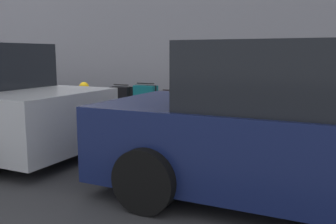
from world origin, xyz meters
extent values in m
plane|color=#333335|center=(0.00, 0.00, 0.00)|extent=(40.00, 40.00, 0.00)
cube|color=#9E9B93|center=(0.00, -2.50, 0.07)|extent=(18.00, 5.00, 0.14)
cube|color=navy|center=(-4.05, -0.63, 0.47)|extent=(0.35, 0.22, 0.66)
cube|color=black|center=(-4.05, -0.63, 0.47)|extent=(0.35, 0.05, 0.68)
cylinder|color=gray|center=(-4.19, -0.62, 0.82)|extent=(0.02, 0.02, 0.04)
cylinder|color=gray|center=(-3.91, -0.64, 0.82)|extent=(0.02, 0.02, 0.04)
cylinder|color=black|center=(-4.05, -0.63, 0.84)|extent=(0.28, 0.04, 0.02)
cylinder|color=black|center=(-4.19, -0.62, 0.16)|extent=(0.04, 0.02, 0.04)
cylinder|color=black|center=(-3.90, -0.64, 0.16)|extent=(0.04, 0.02, 0.04)
cube|color=#9EA0A8|center=(-3.57, -0.55, 0.52)|extent=(0.41, 0.22, 0.75)
cube|color=black|center=(-3.57, -0.55, 0.52)|extent=(0.41, 0.04, 0.77)
cylinder|color=gray|center=(-3.74, -0.55, 1.01)|extent=(0.02, 0.02, 0.24)
cylinder|color=gray|center=(-3.39, -0.55, 1.01)|extent=(0.02, 0.02, 0.24)
cylinder|color=black|center=(-3.57, -0.55, 1.13)|extent=(0.35, 0.03, 0.02)
cylinder|color=black|center=(-3.75, -0.55, 0.16)|extent=(0.04, 0.02, 0.04)
cylinder|color=black|center=(-3.39, -0.55, 0.16)|extent=(0.04, 0.02, 0.04)
cube|color=#59601E|center=(-3.06, -0.61, 0.44)|extent=(0.42, 0.27, 0.60)
cube|color=black|center=(-3.06, -0.61, 0.44)|extent=(0.40, 0.08, 0.61)
cylinder|color=gray|center=(-3.23, -0.62, 0.85)|extent=(0.02, 0.02, 0.22)
cylinder|color=gray|center=(-2.89, -0.59, 0.85)|extent=(0.02, 0.02, 0.22)
cylinder|color=black|center=(-3.06, -0.61, 0.96)|extent=(0.34, 0.06, 0.02)
cylinder|color=black|center=(-3.23, -0.62, 0.16)|extent=(0.05, 0.02, 0.04)
cylinder|color=black|center=(-2.89, -0.59, 0.16)|extent=(0.05, 0.02, 0.04)
cube|color=maroon|center=(-2.59, -0.61, 0.49)|extent=(0.34, 0.24, 0.69)
cube|color=black|center=(-2.59, -0.61, 0.49)|extent=(0.35, 0.04, 0.71)
cylinder|color=gray|center=(-2.73, -0.61, 0.98)|extent=(0.02, 0.02, 0.29)
cylinder|color=gray|center=(-2.44, -0.61, 0.98)|extent=(0.02, 0.02, 0.29)
cylinder|color=black|center=(-2.59, -0.61, 1.12)|extent=(0.28, 0.03, 0.02)
cylinder|color=black|center=(-2.73, -0.61, 0.16)|extent=(0.04, 0.02, 0.04)
cylinder|color=black|center=(-2.44, -0.61, 0.16)|extent=(0.04, 0.02, 0.04)
cube|color=red|center=(-2.12, -0.66, 0.46)|extent=(0.38, 0.25, 0.65)
cube|color=black|center=(-2.12, -0.66, 0.46)|extent=(0.38, 0.06, 0.66)
cylinder|color=gray|center=(-2.28, -0.66, 0.81)|extent=(0.02, 0.02, 0.04)
cylinder|color=gray|center=(-1.97, -0.65, 0.81)|extent=(0.02, 0.02, 0.04)
cylinder|color=black|center=(-2.12, -0.66, 0.83)|extent=(0.31, 0.03, 0.02)
cylinder|color=black|center=(-2.28, -0.66, 0.16)|extent=(0.04, 0.02, 0.04)
cylinder|color=black|center=(-1.96, -0.65, 0.16)|extent=(0.04, 0.02, 0.04)
cube|color=#0F606B|center=(-1.61, -0.63, 0.52)|extent=(0.47, 0.25, 0.76)
cube|color=black|center=(-1.61, -0.63, 0.52)|extent=(0.47, 0.07, 0.78)
cylinder|color=gray|center=(-1.80, -0.61, 0.92)|extent=(0.02, 0.02, 0.04)
cylinder|color=gray|center=(-1.41, -0.64, 0.92)|extent=(0.02, 0.02, 0.04)
cylinder|color=black|center=(-1.61, -0.63, 0.94)|extent=(0.40, 0.05, 0.02)
cylinder|color=black|center=(-1.81, -0.61, 0.16)|extent=(0.05, 0.02, 0.04)
cylinder|color=black|center=(-1.40, -0.64, 0.16)|extent=(0.05, 0.02, 0.04)
cube|color=black|center=(-1.07, -0.58, 0.50)|extent=(0.41, 0.27, 0.72)
cube|color=black|center=(-1.07, -0.58, 0.50)|extent=(0.41, 0.06, 0.73)
cylinder|color=gray|center=(-1.24, -0.59, 0.88)|extent=(0.02, 0.02, 0.04)
cylinder|color=gray|center=(-0.90, -0.58, 0.88)|extent=(0.02, 0.02, 0.04)
cylinder|color=black|center=(-1.07, -0.58, 0.90)|extent=(0.34, 0.04, 0.02)
cylinder|color=black|center=(-1.25, -0.59, 0.16)|extent=(0.04, 0.02, 0.04)
cylinder|color=black|center=(-0.89, -0.58, 0.16)|extent=(0.04, 0.02, 0.04)
cylinder|color=#D89E0C|center=(-0.14, -0.59, 0.45)|extent=(0.20, 0.20, 0.63)
sphere|color=#D89E0C|center=(-0.14, -0.59, 0.82)|extent=(0.21, 0.21, 0.21)
cylinder|color=#D89E0C|center=(0.01, -0.59, 0.49)|extent=(0.09, 0.10, 0.09)
cylinder|color=#D89E0C|center=(-0.29, -0.59, 0.49)|extent=(0.09, 0.10, 0.09)
cylinder|color=brown|center=(0.61, -0.44, 0.48)|extent=(0.16, 0.16, 0.69)
cube|color=#141E4C|center=(-4.79, 1.85, 0.58)|extent=(4.26, 1.85, 0.80)
cube|color=black|center=(-4.79, 1.85, 1.31)|extent=(2.22, 1.70, 0.66)
cylinder|color=black|center=(-3.47, 2.79, 0.32)|extent=(0.64, 0.22, 0.64)
cylinder|color=black|center=(-3.47, 0.92, 0.32)|extent=(0.64, 0.22, 0.64)
cylinder|color=black|center=(-1.07, 0.92, 0.32)|extent=(0.64, 0.22, 0.64)
camera|label=1|loc=(-5.13, 5.79, 1.52)|focal=39.95mm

